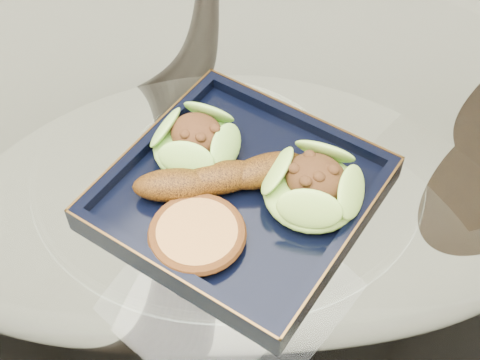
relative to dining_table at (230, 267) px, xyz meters
The scene contains 6 objects.
dining_table is the anchor object (origin of this frame).
navy_plate 0.18m from the dining_table, 10.09° to the right, with size 0.27×0.27×0.02m, color black.
lettuce_wrap_left 0.21m from the dining_table, behind, with size 0.10×0.10×0.04m, color #619D2D.
lettuce_wrap_right 0.22m from the dining_table, 23.40° to the left, with size 0.11×0.11×0.04m, color #6DAD32.
roasted_plantain 0.20m from the dining_table, 89.93° to the right, with size 0.18×0.04×0.03m, color #61360A.
crumb_patty 0.21m from the dining_table, 71.89° to the right, with size 0.09×0.09×0.02m, color #C78E42.
Camera 1 is at (0.31, -0.36, 1.37)m, focal length 50.00 mm.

